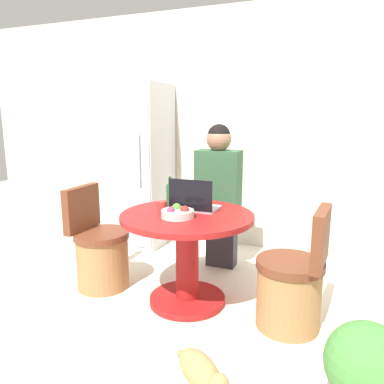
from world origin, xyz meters
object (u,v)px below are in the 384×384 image
Objects in this scene: potted_plant at (366,373)px; refrigerator at (140,165)px; chair_right_side at (292,288)px; person_seated at (220,190)px; fruit_bowl at (178,213)px; chair_left_side at (100,254)px; bottle at (170,194)px; dining_table at (187,246)px; laptop at (194,203)px; cat at (200,370)px.

refrigerator is at bearing 138.86° from potted_plant.
person_seated is at bearing -131.24° from chair_right_side.
fruit_bowl is 0.44× the size of potted_plant.
fruit_bowl is at bearing -98.48° from chair_left_side.
chair_left_side is 1.62m from chair_right_side.
bottle is (-0.26, -0.54, 0.05)m from person_seated.
chair_left_side is at bearing -77.58° from refrigerator.
fruit_bowl is 0.38m from bottle.
chair_left_side is (-0.81, -0.01, -0.17)m from dining_table.
person_seated reaches higher than laptop.
fruit_bowl reaches higher than potted_plant.
refrigerator reaches higher than chair_right_side.
person_seated is 3.56× the size of cat.
potted_plant is (0.81, -0.00, 0.22)m from cat.
person_seated is at bearing -48.89° from chair_left_side.
dining_table is 0.34m from laptop.
chair_left_side is at bearing 9.39° from laptop.
chair_left_side reaches higher than cat.
refrigerator is 3.26× the size of potted_plant.
potted_plant is at bearing 34.63° from cat.
chair_right_side is 3.63× the size of fruit_bowl.
laptop is at bearing -15.48° from bottle.
cat is (0.43, -0.85, -0.37)m from dining_table.
chair_right_side is 0.63× the size of person_seated.
chair_left_side is 1.21m from person_seated.
person_seated reaches higher than dining_table.
chair_right_side is at bearing -3.81° from dining_table.
cat is at bearing -57.95° from fruit_bowl.
chair_left_side is 0.63× the size of person_seated.
potted_plant is at bearing -35.37° from bottle.
bottle is 0.44× the size of potted_plant.
cat is 0.84m from potted_plant.
dining_table is at bearing -90.00° from chair_right_side.
fruit_bowl is (0.78, -0.11, 0.47)m from chair_left_side.
chair_right_side is at bearing -92.14° from chair_left_side.
chair_right_side reaches higher than cat.
laptop is at bearing 82.09° from fruit_bowl.
chair_right_side is 1.58× the size of potted_plant.
refrigerator reaches higher than potted_plant.
refrigerator is at bearing -119.21° from chair_right_side.
chair_right_side reaches higher than dining_table.
bottle is at bearing -49.29° from refrigerator.
refrigerator is 1.18m from person_seated.
dining_table is 0.83m from chair_left_side.
person_seated is 5.76× the size of fruit_bowl.
person_seated is 0.60m from laptop.
cat is 0.71× the size of potted_plant.
refrigerator is 1.30× the size of person_seated.
chair_right_side is 1.21m from person_seated.
chair_left_side and chair_right_side have the same top height.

